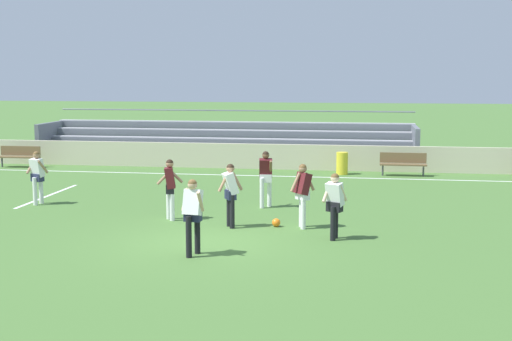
% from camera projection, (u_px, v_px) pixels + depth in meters
% --- Properties ---
extents(ground_plane, '(160.00, 160.00, 0.00)m').
position_uv_depth(ground_plane, '(204.00, 242.00, 16.11)').
color(ground_plane, '#477033').
extents(field_line_sideline, '(44.00, 0.12, 0.01)m').
position_uv_depth(field_line_sideline, '(267.00, 176.00, 26.57)').
color(field_line_sideline, white).
rests_on(field_line_sideline, ground).
extents(field_line_penalty_mark, '(0.12, 4.40, 0.01)m').
position_uv_depth(field_line_penalty_mark, '(48.00, 196.00, 22.24)').
color(field_line_penalty_mark, white).
rests_on(field_line_penalty_mark, ground).
extents(sideline_wall, '(48.00, 0.16, 1.06)m').
position_uv_depth(sideline_wall, '(273.00, 157.00, 28.41)').
color(sideline_wall, beige).
rests_on(sideline_wall, ground).
extents(bleacher_stand, '(17.21, 3.14, 2.26)m').
position_uv_depth(bleacher_stand, '(226.00, 141.00, 31.15)').
color(bleacher_stand, '#B2B2B7').
rests_on(bleacher_stand, ground).
extents(bench_centre_sideline, '(1.80, 0.40, 0.90)m').
position_uv_depth(bench_centre_sideline, '(403.00, 162.00, 26.55)').
color(bench_centre_sideline, brown).
rests_on(bench_centre_sideline, ground).
extents(bench_near_wall_gap, '(1.80, 0.40, 0.90)m').
position_uv_depth(bench_near_wall_gap, '(20.00, 155.00, 29.00)').
color(bench_near_wall_gap, brown).
rests_on(bench_near_wall_gap, ground).
extents(trash_bin, '(0.46, 0.46, 0.89)m').
position_uv_depth(trash_bin, '(342.00, 163.00, 26.94)').
color(trash_bin, yellow).
rests_on(trash_bin, ground).
extents(player_dark_wide_right, '(0.64, 0.52, 1.68)m').
position_uv_depth(player_dark_wide_right, '(303.00, 190.00, 17.46)').
color(player_dark_wide_right, white).
rests_on(player_dark_wide_right, ground).
extents(player_white_wide_left, '(0.62, 0.51, 1.67)m').
position_uv_depth(player_white_wide_left, '(230.00, 190.00, 17.54)').
color(player_white_wide_left, black).
rests_on(player_white_wide_left, ground).
extents(player_white_deep_cover, '(0.62, 0.46, 1.61)m').
position_uv_depth(player_white_deep_cover, '(335.00, 201.00, 16.24)').
color(player_white_deep_cover, black).
rests_on(player_white_deep_cover, ground).
extents(player_dark_overlapping, '(0.46, 0.63, 1.69)m').
position_uv_depth(player_dark_overlapping, '(266.00, 174.00, 20.17)').
color(player_dark_overlapping, white).
rests_on(player_dark_overlapping, ground).
extents(player_white_pressing_high, '(0.61, 0.44, 1.64)m').
position_uv_depth(player_white_pressing_high, '(37.00, 173.00, 20.66)').
color(player_white_pressing_high, white).
rests_on(player_white_pressing_high, ground).
extents(player_dark_dropping_back, '(0.65, 0.49, 1.67)m').
position_uv_depth(player_dark_dropping_back, '(170.00, 184.00, 18.43)').
color(player_dark_dropping_back, white).
rests_on(player_dark_dropping_back, ground).
extents(player_white_trailing_run, '(0.51, 0.52, 1.70)m').
position_uv_depth(player_white_trailing_run, '(193.00, 210.00, 14.78)').
color(player_white_trailing_run, black).
rests_on(player_white_trailing_run, ground).
extents(soccer_ball, '(0.22, 0.22, 0.22)m').
position_uv_depth(soccer_ball, '(276.00, 223.00, 17.72)').
color(soccer_ball, orange).
rests_on(soccer_ball, ground).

